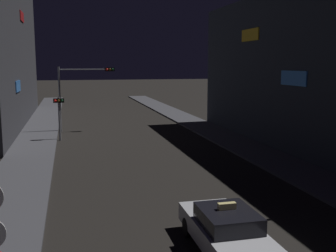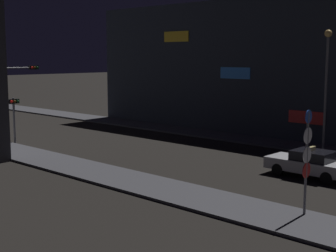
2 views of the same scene
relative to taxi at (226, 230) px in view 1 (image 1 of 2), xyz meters
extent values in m
cube|color=#424247|center=(-7.07, 24.03, -0.67)|extent=(3.05, 71.98, 0.14)
cube|color=#424247|center=(7.30, 24.03, -0.67)|extent=(3.05, 71.98, 0.14)
cube|color=#337FE5|center=(-8.55, 23.94, 3.26)|extent=(0.08, 2.80, 0.90)
cube|color=red|center=(-8.55, 29.96, 9.48)|extent=(0.08, 2.80, 0.90)
cube|color=#337FE5|center=(8.79, 11.01, 4.20)|extent=(0.08, 2.80, 0.90)
cube|color=yellow|center=(8.79, 17.26, 7.21)|extent=(0.08, 2.80, 0.90)
cube|color=#B7B7BC|center=(0.00, 0.05, -0.12)|extent=(1.84, 4.42, 0.60)
cube|color=black|center=(0.00, -0.15, 0.43)|extent=(1.60, 1.99, 0.50)
cylinder|color=black|center=(-0.79, 1.42, -0.42)|extent=(0.23, 0.64, 0.64)
cylinder|color=black|center=(0.81, 1.41, -0.42)|extent=(0.23, 0.64, 0.64)
cube|color=#F4E08C|center=(0.00, -0.05, 0.78)|extent=(0.56, 0.18, 0.20)
cylinder|color=slate|center=(-5.29, 24.34, 2.06)|extent=(0.16, 0.16, 5.58)
cylinder|color=slate|center=(-3.15, 24.34, 4.60)|extent=(4.30, 0.10, 0.10)
cube|color=black|center=(-1.00, 24.34, 4.60)|extent=(0.80, 0.28, 0.32)
sphere|color=red|center=(-1.25, 24.16, 4.60)|extent=(0.20, 0.20, 0.20)
sphere|color=#3F2D0C|center=(-1.00, 24.16, 4.60)|extent=(0.20, 0.20, 0.20)
sphere|color=#0C3319|center=(-0.75, 24.16, 4.60)|extent=(0.20, 0.20, 0.20)
cylinder|color=slate|center=(-5.29, 20.21, 0.93)|extent=(0.16, 0.16, 3.32)
cube|color=black|center=(-5.29, 20.21, 2.34)|extent=(0.80, 0.28, 0.32)
sphere|color=red|center=(-5.54, 20.04, 2.34)|extent=(0.20, 0.20, 0.20)
sphere|color=#3F2D0C|center=(-5.29, 20.04, 2.34)|extent=(0.20, 0.20, 0.20)
sphere|color=#0C3319|center=(-5.04, 20.04, 2.34)|extent=(0.20, 0.20, 0.20)
camera|label=1|loc=(-4.54, -10.89, 5.05)|focal=42.74mm
camera|label=2|loc=(-23.24, -11.50, 5.50)|focal=52.34mm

